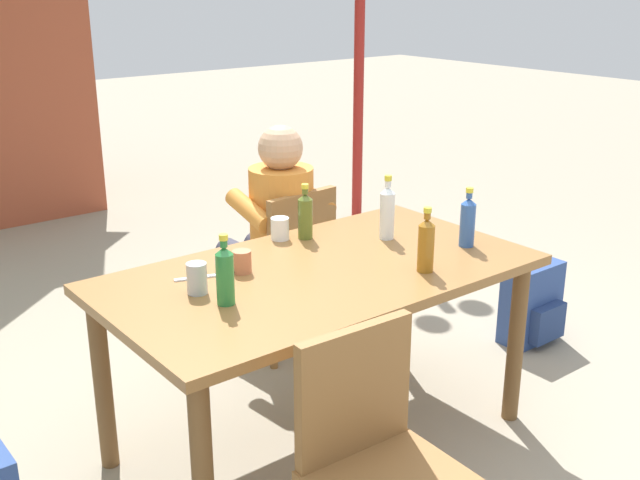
# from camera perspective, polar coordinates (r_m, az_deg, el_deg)

# --- Properties ---
(ground_plane) EXTENTS (24.00, 24.00, 0.00)m
(ground_plane) POSITION_cam_1_polar(r_m,az_deg,el_deg) (3.36, 0.00, -14.52)
(ground_plane) COLOR gray
(dining_table) EXTENTS (1.70, 0.93, 0.77)m
(dining_table) POSITION_cam_1_polar(r_m,az_deg,el_deg) (3.04, 0.00, -3.77)
(dining_table) COLOR olive
(dining_table) RESTS_ON ground_plane
(chair_far_right) EXTENTS (0.48, 0.48, 0.87)m
(chair_far_right) POSITION_cam_1_polar(r_m,az_deg,el_deg) (3.90, -2.45, -1.59)
(chair_far_right) COLOR olive
(chair_far_right) RESTS_ON ground_plane
(chair_near_left) EXTENTS (0.46, 0.46, 0.87)m
(chair_near_left) POSITION_cam_1_polar(r_m,az_deg,el_deg) (2.41, 4.33, -15.72)
(chair_near_left) COLOR olive
(chair_near_left) RESTS_ON ground_plane
(person_in_white_shirt) EXTENTS (0.47, 0.61, 1.18)m
(person_in_white_shirt) POSITION_cam_1_polar(r_m,az_deg,el_deg) (3.92, -3.51, 1.11)
(person_in_white_shirt) COLOR orange
(person_in_white_shirt) RESTS_ON ground_plane
(bottle_blue) EXTENTS (0.06, 0.06, 0.26)m
(bottle_blue) POSITION_cam_1_polar(r_m,az_deg,el_deg) (3.29, 10.87, 1.39)
(bottle_blue) COLOR #2D56A3
(bottle_blue) RESTS_ON dining_table
(bottle_olive) EXTENTS (0.06, 0.06, 0.24)m
(bottle_olive) POSITION_cam_1_polar(r_m,az_deg,el_deg) (3.33, -1.10, 1.85)
(bottle_olive) COLOR #566623
(bottle_olive) RESTS_ON dining_table
(bottle_clear) EXTENTS (0.06, 0.06, 0.28)m
(bottle_clear) POSITION_cam_1_polar(r_m,az_deg,el_deg) (3.33, 5.00, 2.10)
(bottle_clear) COLOR white
(bottle_clear) RESTS_ON dining_table
(bottle_green) EXTENTS (0.06, 0.06, 0.26)m
(bottle_green) POSITION_cam_1_polar(r_m,az_deg,el_deg) (2.68, -7.04, -2.53)
(bottle_green) COLOR #287A38
(bottle_green) RESTS_ON dining_table
(bottle_amber) EXTENTS (0.06, 0.06, 0.26)m
(bottle_amber) POSITION_cam_1_polar(r_m,az_deg,el_deg) (2.98, 7.85, -0.29)
(bottle_amber) COLOR #996019
(bottle_amber) RESTS_ON dining_table
(cup_terracotta) EXTENTS (0.07, 0.07, 0.09)m
(cup_terracotta) POSITION_cam_1_polar(r_m,az_deg,el_deg) (2.98, -5.80, -1.60)
(cup_terracotta) COLOR #BC6B47
(cup_terracotta) RESTS_ON dining_table
(cup_white) EXTENTS (0.08, 0.08, 0.10)m
(cup_white) POSITION_cam_1_polar(r_m,az_deg,el_deg) (3.34, -2.98, 0.85)
(cup_white) COLOR white
(cup_white) RESTS_ON dining_table
(cup_steel) EXTENTS (0.07, 0.07, 0.11)m
(cup_steel) POSITION_cam_1_polar(r_m,az_deg,el_deg) (2.80, -9.09, -2.82)
(cup_steel) COLOR #B2B7BC
(cup_steel) RESTS_ON dining_table
(table_knife) EXTENTS (0.23, 0.10, 0.01)m
(table_knife) POSITION_cam_1_polar(r_m,az_deg,el_deg) (2.96, -8.10, -2.62)
(table_knife) COLOR silver
(table_knife) RESTS_ON dining_table
(backpack_by_near_side) EXTENTS (0.33, 0.23, 0.43)m
(backpack_by_near_side) POSITION_cam_1_polar(r_m,az_deg,el_deg) (4.24, 15.45, -4.61)
(backpack_by_near_side) COLOR #2D4784
(backpack_by_near_side) RESTS_ON ground_plane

